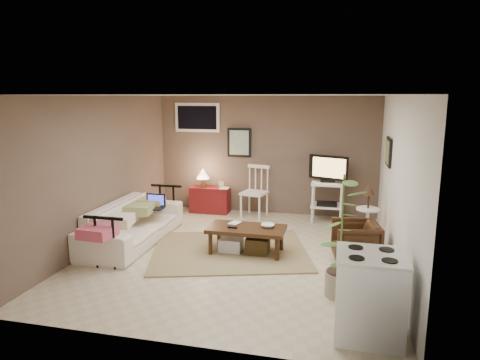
% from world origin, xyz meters
% --- Properties ---
extents(floor, '(5.00, 5.00, 0.00)m').
position_xyz_m(floor, '(0.00, 0.00, 0.00)').
color(floor, '#C1B293').
rests_on(floor, ground).
extents(art_back, '(0.50, 0.03, 0.60)m').
position_xyz_m(art_back, '(-0.55, 2.48, 1.45)').
color(art_back, black).
extents(art_right, '(0.03, 0.60, 0.45)m').
position_xyz_m(art_right, '(2.23, 1.05, 1.52)').
color(art_right, black).
extents(window, '(0.96, 0.03, 0.60)m').
position_xyz_m(window, '(-1.45, 2.48, 1.95)').
color(window, white).
extents(rug, '(2.81, 2.49, 0.02)m').
position_xyz_m(rug, '(-0.14, 0.09, 0.01)').
color(rug, '#908054').
rests_on(rug, floor).
extents(coffee_table, '(1.18, 0.62, 0.45)m').
position_xyz_m(coffee_table, '(0.13, 0.06, 0.25)').
color(coffee_table, '#3C2410').
rests_on(coffee_table, floor).
extents(sofa, '(0.66, 2.26, 0.88)m').
position_xyz_m(sofa, '(-1.80, 0.14, 0.44)').
color(sofa, '#F2E2D1').
rests_on(sofa, floor).
extents(sofa_pillows, '(0.43, 2.15, 0.15)m').
position_xyz_m(sofa_pillows, '(-1.75, -0.12, 0.54)').
color(sofa_pillows, '#F5DFCB').
rests_on(sofa_pillows, sofa).
extents(sofa_end_rails, '(0.61, 2.25, 0.76)m').
position_xyz_m(sofa_end_rails, '(-1.67, 0.14, 0.38)').
color(sofa_end_rails, black).
rests_on(sofa_end_rails, floor).
extents(laptop, '(0.35, 0.25, 0.24)m').
position_xyz_m(laptop, '(-1.58, 0.53, 0.57)').
color(laptop, black).
rests_on(laptop, sofa).
extents(red_console, '(0.80, 0.36, 0.93)m').
position_xyz_m(red_console, '(-1.13, 2.23, 0.32)').
color(red_console, maroon).
rests_on(red_console, floor).
extents(spindle_chair, '(0.55, 0.55, 1.03)m').
position_xyz_m(spindle_chair, '(-0.16, 2.14, 0.48)').
color(spindle_chair, white).
rests_on(spindle_chair, floor).
extents(tv_stand, '(0.74, 0.49, 1.28)m').
position_xyz_m(tv_stand, '(1.27, 2.13, 0.68)').
color(tv_stand, white).
rests_on(tv_stand, floor).
extents(side_table, '(0.37, 0.37, 1.00)m').
position_xyz_m(side_table, '(1.96, 0.95, 0.62)').
color(side_table, white).
rests_on(side_table, floor).
extents(armchair, '(0.68, 0.72, 0.65)m').
position_xyz_m(armchair, '(1.75, 0.13, 0.33)').
color(armchair, '#32190E').
rests_on(armchair, floor).
extents(potted_plant, '(0.38, 0.38, 1.53)m').
position_xyz_m(potted_plant, '(1.53, -1.08, 0.81)').
color(potted_plant, gray).
rests_on(potted_plant, floor).
extents(stove, '(0.67, 0.63, 0.88)m').
position_xyz_m(stove, '(1.82, -1.91, 0.44)').
color(stove, white).
rests_on(stove, floor).
extents(bowl, '(0.21, 0.07, 0.20)m').
position_xyz_m(bowl, '(0.45, 0.13, 0.52)').
color(bowl, '#3C2410').
rests_on(bowl, coffee_table).
extents(book_table, '(0.15, 0.06, 0.20)m').
position_xyz_m(book_table, '(-0.16, 0.23, 0.52)').
color(book_table, '#3C2410').
rests_on(book_table, coffee_table).
extents(book_console, '(0.18, 0.02, 0.24)m').
position_xyz_m(book_console, '(-0.87, 2.12, 0.66)').
color(book_console, '#3C2410').
rests_on(book_console, red_console).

